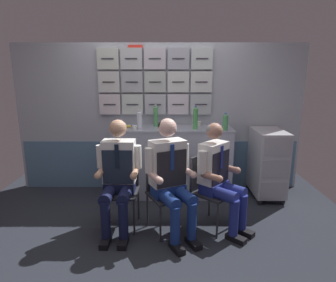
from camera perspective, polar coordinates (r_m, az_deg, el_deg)
The scene contains 18 objects.
ground at distance 3.42m, azimuth -2.16°, elevation -17.87°, with size 4.80×4.80×0.04m, color #252931.
galley_bulkhead at distance 4.34m, azimuth -1.74°, elevation 4.77°, with size 4.20×0.14×2.15m.
galley_counter at distance 4.20m, azimuth 0.79°, elevation -4.00°, with size 1.67×0.53×0.99m.
service_trolley at distance 4.34m, azimuth 18.83°, elevation -3.88°, with size 0.40×0.65×0.97m.
folding_chair_left at distance 3.46m, azimuth -9.12°, elevation -7.95°, with size 0.41×0.42×0.83m.
crew_member_left at distance 3.25m, azimuth -9.76°, elevation -6.00°, with size 0.50×0.62×1.25m.
folding_chair_right at distance 3.33m, azimuth -0.70°, elevation -8.62°, with size 0.53×0.53×0.83m.
crew_member_right at distance 3.13m, azimuth 0.52°, elevation -6.22°, with size 0.59×0.71×1.28m.
folding_chair_by_counter at distance 3.41m, azimuth 7.59°, elevation -8.18°, with size 0.57×0.57×0.83m.
crew_member_by_counter at distance 3.27m, azimuth 9.99°, elevation -6.29°, with size 0.63×0.62×1.22m.
sparkling_bottle_green at distance 3.97m, azimuth 5.37°, elevation 4.52°, with size 0.07×0.07×0.32m.
water_bottle_clear at distance 3.99m, azimuth -5.59°, elevation 4.17°, with size 0.07×0.07×0.27m.
water_bottle_short at distance 4.15m, azimuth -2.45°, elevation 4.91°, with size 0.06×0.06×0.31m.
water_bottle_blue_cap at distance 3.96m, azimuth 11.11°, elevation 3.67°, with size 0.07×0.07×0.23m.
paper_cup_tan at distance 4.23m, azimuth -1.09°, elevation 3.47°, with size 0.06×0.06×0.06m.
espresso_cup_small at distance 4.25m, azimuth 5.96°, elevation 3.46°, with size 0.07×0.07×0.06m.
paper_cup_blue at distance 3.94m, azimuth -6.54°, elevation 2.62°, with size 0.06×0.06×0.06m.
snack_banana at distance 4.09m, azimuth -8.32°, elevation 2.82°, with size 0.17×0.10×0.04m.
Camera 1 is at (0.12, -2.92, 1.76)m, focal length 31.18 mm.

